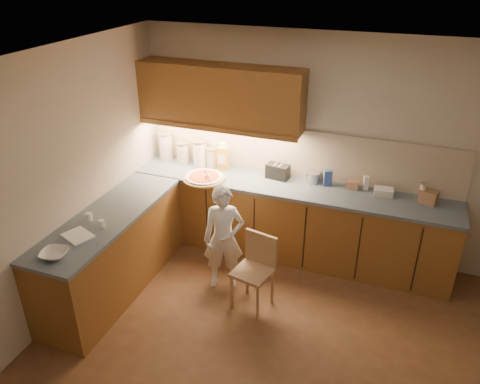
{
  "coord_description": "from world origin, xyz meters",
  "views": [
    {
      "loc": [
        0.77,
        -3.0,
        3.32
      ],
      "look_at": [
        -0.8,
        1.2,
        1.0
      ],
      "focal_mm": 35.0,
      "sensor_mm": 36.0,
      "label": 1
    }
  ],
  "objects": [
    {
      "name": "room",
      "position": [
        0.0,
        0.0,
        1.68
      ],
      "size": [
        4.54,
        4.5,
        2.62
      ],
      "color": "brown",
      "rests_on": "ground"
    },
    {
      "name": "mixing_bowl",
      "position": [
        -1.95,
        -0.39,
        0.95
      ],
      "size": [
        0.28,
        0.28,
        0.06
      ],
      "primitive_type": "imported",
      "rotation": [
        0.0,
        0.0,
        0.21
      ],
      "color": "white",
      "rests_on": "l_counter"
    },
    {
      "name": "card_box_a",
      "position": [
        0.31,
        1.87,
        0.97
      ],
      "size": [
        0.14,
        0.1,
        0.1
      ],
      "primitive_type": "cube",
      "rotation": [
        0.0,
        0.0,
        -0.02
      ],
      "color": "#A67B59",
      "rests_on": "l_counter"
    },
    {
      "name": "pizza_on_board",
      "position": [
        -1.36,
        1.5,
        0.94
      ],
      "size": [
        0.5,
        0.5,
        0.2
      ],
      "rotation": [
        0.0,
        0.0,
        -0.17
      ],
      "color": "tan",
      "rests_on": "l_counter"
    },
    {
      "name": "spice_jar_b",
      "position": [
        -1.86,
        0.18,
        0.96
      ],
      "size": [
        0.07,
        0.07,
        0.07
      ],
      "primitive_type": "cylinder",
      "rotation": [
        0.0,
        0.0,
        -0.44
      ],
      "color": "white",
      "rests_on": "l_counter"
    },
    {
      "name": "dough_cloth",
      "position": [
        -1.97,
        -0.05,
        0.93
      ],
      "size": [
        0.33,
        0.3,
        0.02
      ],
      "primitive_type": "cube",
      "rotation": [
        0.0,
        0.0,
        -0.39
      ],
      "color": "white",
      "rests_on": "l_counter"
    },
    {
      "name": "canister_a",
      "position": [
        -2.07,
        1.89,
        1.1
      ],
      "size": [
        0.18,
        0.18,
        0.36
      ],
      "rotation": [
        0.0,
        0.0,
        0.01
      ],
      "color": "beige",
      "rests_on": "l_counter"
    },
    {
      "name": "upper_cabinets",
      "position": [
        -1.27,
        1.82,
        1.85
      ],
      "size": [
        1.95,
        0.36,
        0.73
      ],
      "color": "brown",
      "rests_on": "ground"
    },
    {
      "name": "canister_c",
      "position": [
        -1.58,
        1.86,
        1.09
      ],
      "size": [
        0.18,
        0.18,
        0.33
      ],
      "rotation": [
        0.0,
        0.0,
        -0.0
      ],
      "color": "white",
      "rests_on": "l_counter"
    },
    {
      "name": "canister_b",
      "position": [
        -1.81,
        1.85,
        1.06
      ],
      "size": [
        0.16,
        0.16,
        0.28
      ],
      "rotation": [
        0.0,
        0.0,
        -0.08
      ],
      "color": "beige",
      "rests_on": "l_counter"
    },
    {
      "name": "card_box_b",
      "position": [
        1.11,
        1.82,
        0.99
      ],
      "size": [
        0.22,
        0.19,
        0.14
      ],
      "primitive_type": "cube",
      "rotation": [
        0.0,
        0.0,
        -0.3
      ],
      "color": "#956F50",
      "rests_on": "l_counter"
    },
    {
      "name": "tall_jar",
      "position": [
        1.05,
        1.84,
        1.03
      ],
      "size": [
        0.07,
        0.07,
        0.21
      ],
      "rotation": [
        0.0,
        0.0,
        0.11
      ],
      "color": "white",
      "rests_on": "l_counter"
    },
    {
      "name": "child",
      "position": [
        -0.86,
        0.87,
        0.6
      ],
      "size": [
        0.51,
        0.43,
        1.2
      ],
      "primitive_type": "imported",
      "rotation": [
        0.0,
        0.0,
        0.39
      ],
      "color": "white",
      "rests_on": "ground"
    },
    {
      "name": "white_bottle",
      "position": [
        0.45,
        1.9,
        1.0
      ],
      "size": [
        0.07,
        0.07,
        0.16
      ],
      "primitive_type": "cube",
      "rotation": [
        0.0,
        0.0,
        0.3
      ],
      "color": "white",
      "rests_on": "l_counter"
    },
    {
      "name": "wooden_chair",
      "position": [
        -0.44,
        0.69,
        0.46
      ],
      "size": [
        0.43,
        0.43,
        0.8
      ],
      "rotation": [
        0.0,
        0.0,
        -0.21
      ],
      "color": "tan",
      "rests_on": "ground"
    },
    {
      "name": "oil_jug",
      "position": [
        -1.26,
        1.84,
        1.08
      ],
      "size": [
        0.12,
        0.09,
        0.35
      ],
      "rotation": [
        0.0,
        0.0,
        0.0
      ],
      "color": "gold",
      "rests_on": "l_counter"
    },
    {
      "name": "flat_pack",
      "position": [
        0.65,
        1.83,
        0.96
      ],
      "size": [
        0.22,
        0.16,
        0.08
      ],
      "primitive_type": "cube",
      "rotation": [
        0.0,
        0.0,
        0.11
      ],
      "color": "silver",
      "rests_on": "l_counter"
    },
    {
      "name": "l_counter",
      "position": [
        -0.92,
        1.25,
        0.46
      ],
      "size": [
        3.77,
        2.62,
        0.92
      ],
      "color": "brown",
      "rests_on": "ground"
    },
    {
      "name": "canister_d",
      "position": [
        -1.43,
        1.89,
        1.04
      ],
      "size": [
        0.15,
        0.15,
        0.24
      ],
      "rotation": [
        0.0,
        0.0,
        0.28
      ],
      "color": "beige",
      "rests_on": "l_counter"
    },
    {
      "name": "blue_box",
      "position": [
        0.02,
        1.86,
        1.01
      ],
      "size": [
        0.11,
        0.1,
        0.18
      ],
      "primitive_type": "cube",
      "rotation": [
        0.0,
        0.0,
        0.42
      ],
      "color": "#3757A7",
      "rests_on": "l_counter"
    },
    {
      "name": "spice_jar_a",
      "position": [
        -2.05,
        0.23,
        0.96
      ],
      "size": [
        0.08,
        0.08,
        0.09
      ],
      "primitive_type": "cylinder",
      "rotation": [
        0.0,
        0.0,
        -0.24
      ],
      "color": "white",
      "rests_on": "l_counter"
    },
    {
      "name": "backsplash",
      "position": [
        -0.38,
        1.99,
        1.21
      ],
      "size": [
        3.75,
        0.02,
        0.58
      ],
      "primitive_type": "cube",
      "color": "#BDAE93",
      "rests_on": "l_counter"
    },
    {
      "name": "steel_pot",
      "position": [
        -0.15,
        1.88,
        0.98
      ],
      "size": [
        0.17,
        0.17,
        0.13
      ],
      "color": "#B9B9BE",
      "rests_on": "l_counter"
    },
    {
      "name": "toaster",
      "position": [
        -0.56,
        1.84,
        1.01
      ],
      "size": [
        0.28,
        0.19,
        0.17
      ],
      "rotation": [
        0.0,
        0.0,
        -0.14
      ],
      "color": "black",
      "rests_on": "l_counter"
    }
  ]
}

